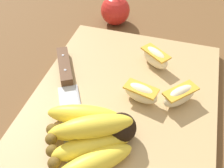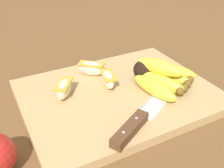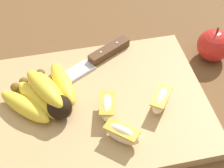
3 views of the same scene
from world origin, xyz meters
The scene contains 7 objects.
ground_plane centered at (0.00, 0.00, 0.00)m, with size 6.00×6.00×0.00m, color brown.
cutting_board centered at (0.02, 0.02, 0.01)m, with size 0.41×0.32×0.02m, color tan.
banana_bunch centered at (0.11, 0.00, 0.04)m, with size 0.15×0.16×0.06m.
chefs_knife centered at (0.01, -0.09, 0.03)m, with size 0.26×0.16×0.02m.
apple_wedge_near centered at (-0.09, 0.05, 0.04)m, with size 0.06×0.07×0.04m.
apple_wedge_middle centered at (-0.01, 0.11, 0.04)m, with size 0.07×0.06×0.04m.
apple_wedge_far centered at (0.01, 0.05, 0.04)m, with size 0.04×0.07×0.03m.
Camera 2 is at (-0.22, -0.41, 0.34)m, focal length 42.61 mm.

